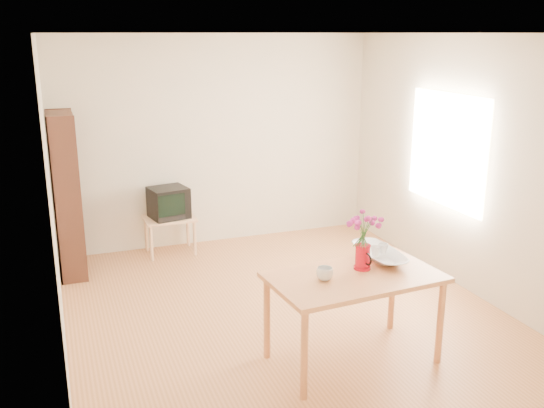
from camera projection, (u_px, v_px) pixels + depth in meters
name	position (u px, v px, depth m)	size (l,w,h in m)	color
room	(286.00, 180.00, 5.53)	(4.50, 4.50, 4.50)	#B57040
table	(354.00, 285.00, 4.82)	(1.41, 0.88, 0.75)	#CD7A46
tv_stand	(170.00, 223.00, 7.31)	(0.60, 0.45, 0.46)	#E4B280
bookshelf	(67.00, 200.00, 6.60)	(0.28, 0.70, 1.80)	#341A11
pitcher	(362.00, 258.00, 4.90)	(0.14, 0.22, 0.21)	red
flowers	(364.00, 226.00, 4.83)	(0.24, 0.24, 0.34)	#D1319C
mug	(325.00, 274.00, 4.69)	(0.13, 0.13, 0.10)	white
bowl	(380.00, 235.00, 5.11)	(0.44, 0.44, 0.41)	white
teacup_a	(376.00, 240.00, 5.10)	(0.07, 0.07, 0.07)	white
teacup_b	(383.00, 238.00, 5.15)	(0.08, 0.08, 0.07)	white
television	(168.00, 202.00, 7.25)	(0.49, 0.47, 0.37)	black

